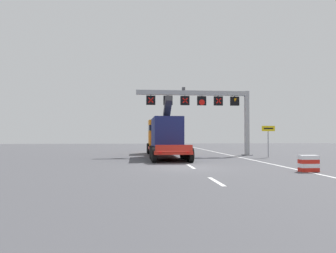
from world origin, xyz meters
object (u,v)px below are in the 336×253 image
Objects in this scene: overhead_lane_gantry at (207,103)px; heavy_haul_truck_red at (164,135)px; crash_barrier_striped at (309,163)px; exit_sign_yellow at (268,134)px.

heavy_haul_truck_red is (-4.32, -0.35, -3.25)m from overhead_lane_gantry.
exit_sign_yellow is at bearing 77.38° from crash_barrier_striped.
exit_sign_yellow reaches higher than crash_barrier_striped.
heavy_haul_truck_red is 15.43m from crash_barrier_striped.
overhead_lane_gantry is 15.09m from crash_barrier_striped.
exit_sign_yellow is at bearing -32.55° from overhead_lane_gantry.
overhead_lane_gantry reaches higher than exit_sign_yellow.
heavy_haul_truck_red is 9.70m from exit_sign_yellow.
heavy_haul_truck_red reaches higher than crash_barrier_striped.
exit_sign_yellow is (9.29, -2.82, 0.10)m from heavy_haul_truck_red.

